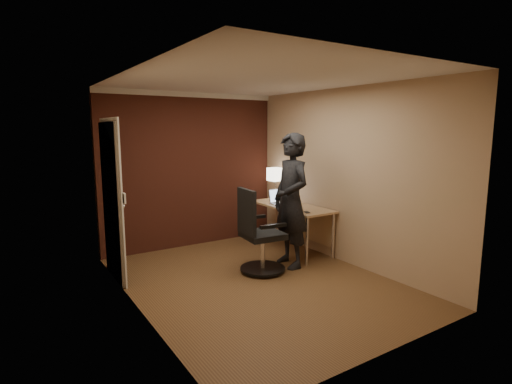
{
  "coord_description": "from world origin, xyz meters",
  "views": [
    {
      "loc": [
        -2.64,
        -4.08,
        1.93
      ],
      "look_at": [
        0.35,
        0.55,
        1.05
      ],
      "focal_mm": 28.0,
      "sensor_mm": 36.0,
      "label": 1
    }
  ],
  "objects_px": {
    "desk_lamp": "(275,175)",
    "mouse": "(291,207)",
    "desk": "(295,213)",
    "phone": "(307,212)",
    "office_chair": "(258,237)",
    "laptop": "(280,200)",
    "person": "(291,201)"
  },
  "relations": [
    {
      "from": "desk_lamp",
      "to": "mouse",
      "type": "relative_size",
      "value": 5.35
    },
    {
      "from": "desk_lamp",
      "to": "phone",
      "type": "xyz_separation_m",
      "value": [
        -0.28,
        -1.18,
        -0.41
      ]
    },
    {
      "from": "laptop",
      "to": "person",
      "type": "height_order",
      "value": "person"
    },
    {
      "from": "desk",
      "to": "office_chair",
      "type": "bearing_deg",
      "value": -152.27
    },
    {
      "from": "mouse",
      "to": "desk",
      "type": "bearing_deg",
      "value": 24.89
    },
    {
      "from": "desk_lamp",
      "to": "phone",
      "type": "relative_size",
      "value": 4.65
    },
    {
      "from": "desk",
      "to": "mouse",
      "type": "bearing_deg",
      "value": -139.66
    },
    {
      "from": "office_chair",
      "to": "desk",
      "type": "bearing_deg",
      "value": 27.73
    },
    {
      "from": "laptop",
      "to": "mouse",
      "type": "relative_size",
      "value": 3.42
    },
    {
      "from": "desk_lamp",
      "to": "laptop",
      "type": "xyz_separation_m",
      "value": [
        -0.19,
        -0.39,
        -0.35
      ]
    },
    {
      "from": "desk_lamp",
      "to": "phone",
      "type": "distance_m",
      "value": 1.28
    },
    {
      "from": "laptop",
      "to": "mouse",
      "type": "distance_m",
      "value": 0.44
    },
    {
      "from": "desk",
      "to": "person",
      "type": "xyz_separation_m",
      "value": [
        -0.52,
        -0.57,
        0.33
      ]
    },
    {
      "from": "desk_lamp",
      "to": "mouse",
      "type": "xyz_separation_m",
      "value": [
        -0.29,
        -0.82,
        -0.4
      ]
    },
    {
      "from": "mouse",
      "to": "person",
      "type": "xyz_separation_m",
      "value": [
        -0.3,
        -0.37,
        0.19
      ]
    },
    {
      "from": "office_chair",
      "to": "person",
      "type": "relative_size",
      "value": 0.6
    },
    {
      "from": "phone",
      "to": "office_chair",
      "type": "distance_m",
      "value": 0.88
    },
    {
      "from": "person",
      "to": "laptop",
      "type": "bearing_deg",
      "value": 159.17
    },
    {
      "from": "phone",
      "to": "office_chair",
      "type": "xyz_separation_m",
      "value": [
        -0.85,
        -0.01,
        -0.24
      ]
    },
    {
      "from": "phone",
      "to": "person",
      "type": "xyz_separation_m",
      "value": [
        -0.31,
        -0.02,
        0.2
      ]
    },
    {
      "from": "phone",
      "to": "person",
      "type": "height_order",
      "value": "person"
    },
    {
      "from": "desk",
      "to": "mouse",
      "type": "distance_m",
      "value": 0.33
    },
    {
      "from": "desk_lamp",
      "to": "office_chair",
      "type": "height_order",
      "value": "desk_lamp"
    },
    {
      "from": "desk",
      "to": "desk_lamp",
      "type": "distance_m",
      "value": 0.83
    },
    {
      "from": "mouse",
      "to": "person",
      "type": "relative_size",
      "value": 0.05
    },
    {
      "from": "desk",
      "to": "office_chair",
      "type": "distance_m",
      "value": 1.21
    },
    {
      "from": "desk_lamp",
      "to": "laptop",
      "type": "relative_size",
      "value": 1.57
    },
    {
      "from": "laptop",
      "to": "office_chair",
      "type": "xyz_separation_m",
      "value": [
        -0.94,
        -0.79,
        -0.3
      ]
    },
    {
      "from": "desk",
      "to": "laptop",
      "type": "xyz_separation_m",
      "value": [
        -0.13,
        0.23,
        0.19
      ]
    },
    {
      "from": "desk",
      "to": "mouse",
      "type": "xyz_separation_m",
      "value": [
        -0.23,
        -0.19,
        0.14
      ]
    },
    {
      "from": "desk",
      "to": "phone",
      "type": "distance_m",
      "value": 0.61
    },
    {
      "from": "mouse",
      "to": "desk_lamp",
      "type": "bearing_deg",
      "value": 54.94
    }
  ]
}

